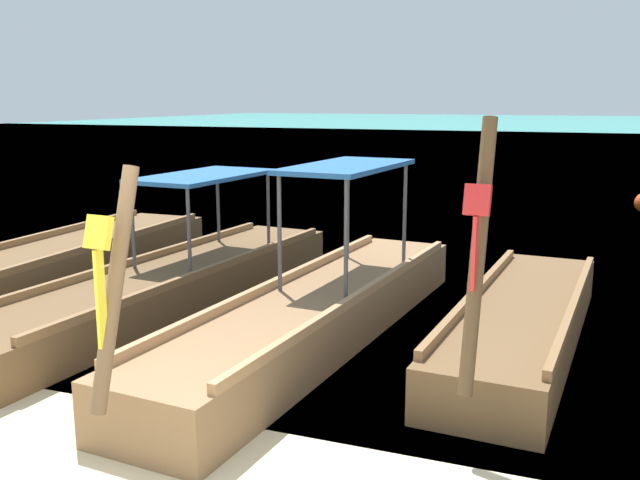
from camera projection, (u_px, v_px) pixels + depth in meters
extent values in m
plane|color=#2DB29E|center=(559.00, 131.00, 61.09)|extent=(120.00, 120.00, 0.00)
cube|color=brown|center=(70.00, 264.00, 10.82)|extent=(1.39, 5.69, 0.65)
cube|color=brown|center=(35.00, 237.00, 10.96)|extent=(0.11, 5.23, 0.10)
cube|color=brown|center=(103.00, 243.00, 10.52)|extent=(0.11, 5.23, 0.10)
cube|color=brown|center=(171.00, 287.00, 9.76)|extent=(1.96, 6.98, 0.51)
cube|color=brown|center=(134.00, 261.00, 9.97)|extent=(0.64, 6.31, 0.10)
cube|color=brown|center=(208.00, 270.00, 9.42)|extent=(0.64, 6.31, 0.10)
cylinder|color=#4C4C51|center=(133.00, 227.00, 9.64)|extent=(0.05, 0.05, 1.17)
cylinder|color=#4C4C51|center=(189.00, 232.00, 9.23)|extent=(0.05, 0.05, 1.17)
cylinder|color=#4C4C51|center=(218.00, 206.00, 11.46)|extent=(0.05, 0.05, 1.17)
cylinder|color=#4C4C51|center=(268.00, 210.00, 11.05)|extent=(0.05, 0.05, 1.17)
cube|color=#235BA3|center=(204.00, 176.00, 10.22)|extent=(1.35, 2.36, 0.06)
cube|color=olive|center=(318.00, 316.00, 8.34)|extent=(1.77, 6.66, 0.59)
cube|color=#AF7F52|center=(277.00, 282.00, 8.52)|extent=(0.60, 6.04, 0.10)
cube|color=#AF7F52|center=(363.00, 293.00, 8.03)|extent=(0.60, 6.04, 0.10)
cylinder|color=brown|center=(115.00, 289.00, 5.12)|extent=(0.17, 0.62, 1.78)
cube|color=yellow|center=(98.00, 232.00, 4.93)|extent=(0.21, 0.14, 0.25)
cube|color=yellow|center=(101.00, 299.00, 5.00)|extent=(0.04, 0.08, 0.72)
cylinder|color=#4C4C51|center=(280.00, 234.00, 8.18)|extent=(0.05, 0.05, 1.37)
cylinder|color=#4C4C51|center=(346.00, 240.00, 7.82)|extent=(0.05, 0.05, 1.37)
cylinder|color=#4C4C51|center=(348.00, 210.00, 9.92)|extent=(0.05, 0.05, 1.37)
cylinder|color=#4C4C51|center=(405.00, 214.00, 9.56)|extent=(0.05, 0.05, 1.37)
cube|color=#235BA3|center=(347.00, 167.00, 8.73)|extent=(1.21, 2.25, 0.06)
cube|color=brown|center=(522.00, 324.00, 8.13)|extent=(1.51, 5.12, 0.54)
cube|color=brown|center=(476.00, 292.00, 8.29)|extent=(0.39, 4.64, 0.10)
cube|color=brown|center=(574.00, 303.00, 7.84)|extent=(0.39, 4.64, 0.10)
cylinder|color=brown|center=(478.00, 256.00, 5.53)|extent=(0.16, 0.61, 2.18)
cube|color=red|center=(477.00, 200.00, 5.35)|extent=(0.21, 0.12, 0.25)
cube|color=red|center=(474.00, 253.00, 5.41)|extent=(0.04, 0.08, 0.59)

